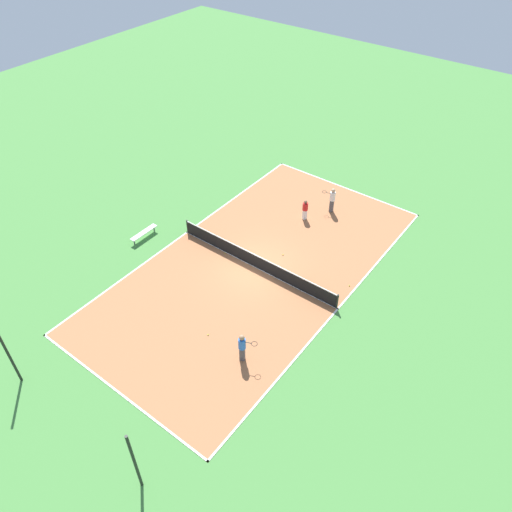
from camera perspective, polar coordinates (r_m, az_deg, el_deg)
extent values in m
plane|color=#47843D|center=(29.46, 0.00, -1.32)|extent=(80.00, 80.00, 0.00)
cube|color=#AD6B42|center=(29.45, 0.00, -1.31)|extent=(11.19, 21.42, 0.02)
cube|color=white|center=(27.43, 9.34, -5.97)|extent=(0.10, 21.42, 0.00)
cube|color=white|center=(32.30, -7.89, 2.71)|extent=(0.10, 21.42, 0.00)
cube|color=white|center=(36.76, 10.14, 7.70)|extent=(11.19, 0.10, 0.00)
cube|color=white|center=(24.69, -15.58, -14.66)|extent=(11.19, 0.10, 0.00)
cube|color=white|center=(29.44, 0.00, -1.29)|extent=(11.19, 0.10, 0.00)
cylinder|color=black|center=(27.09, 9.27, -5.15)|extent=(0.10, 0.10, 1.00)
cylinder|color=black|center=(31.93, -7.84, 3.35)|extent=(0.10, 0.10, 1.00)
cube|color=black|center=(29.12, 0.00, -0.59)|extent=(10.89, 0.03, 0.95)
cube|color=white|center=(28.83, 0.00, 0.07)|extent=(10.89, 0.04, 0.06)
cube|color=silver|center=(32.10, -12.71, 2.65)|extent=(0.36, 1.99, 0.04)
cylinder|color=#4C4C51|center=(32.65, -11.58, 3.09)|extent=(0.08, 0.08, 0.41)
cylinder|color=#4C4C51|center=(31.85, -13.75, 1.57)|extent=(0.08, 0.08, 0.41)
cube|color=white|center=(33.08, 5.59, 4.77)|extent=(0.27, 0.30, 0.73)
cylinder|color=red|center=(32.72, 5.66, 5.64)|extent=(0.46, 0.46, 0.51)
sphere|color=brown|center=(32.51, 5.70, 6.16)|extent=(0.22, 0.22, 0.22)
cube|color=#4C4C51|center=(33.95, 8.63, 5.71)|extent=(0.28, 0.24, 0.89)
cylinder|color=white|center=(33.52, 8.75, 6.77)|extent=(0.41, 0.41, 0.63)
sphere|color=tan|center=(33.28, 8.83, 7.40)|extent=(0.27, 0.27, 0.27)
cylinder|color=#262626|center=(33.52, 8.27, 7.14)|extent=(0.28, 0.08, 0.03)
torus|color=black|center=(33.59, 7.82, 7.27)|extent=(0.35, 0.35, 0.02)
cube|color=#4C4C51|center=(24.56, -1.58, -11.08)|extent=(0.31, 0.28, 0.88)
cylinder|color=blue|center=(23.97, -1.61, -9.98)|extent=(0.47, 0.47, 0.62)
sphere|color=#A87A56|center=(23.63, -1.63, -9.31)|extent=(0.26, 0.26, 0.26)
cylinder|color=#262626|center=(23.80, -0.86, -9.88)|extent=(0.27, 0.14, 0.03)
torus|color=black|center=(23.76, -0.20, -10.00)|extent=(0.40, 0.40, 0.02)
sphere|color=#CCE033|center=(25.94, -5.51, -8.95)|extent=(0.07, 0.07, 0.07)
sphere|color=#CCE033|center=(28.75, 10.64, -3.35)|extent=(0.07, 0.07, 0.07)
sphere|color=#CCE033|center=(30.28, 3.10, 0.15)|extent=(0.07, 0.07, 0.07)
sphere|color=#CCE033|center=(30.41, -3.55, 0.34)|extent=(0.07, 0.07, 0.07)
cylinder|color=black|center=(20.60, -13.71, -21.89)|extent=(0.12, 0.12, 3.71)
cylinder|color=black|center=(25.27, -26.40, -10.15)|extent=(0.12, 0.12, 3.71)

